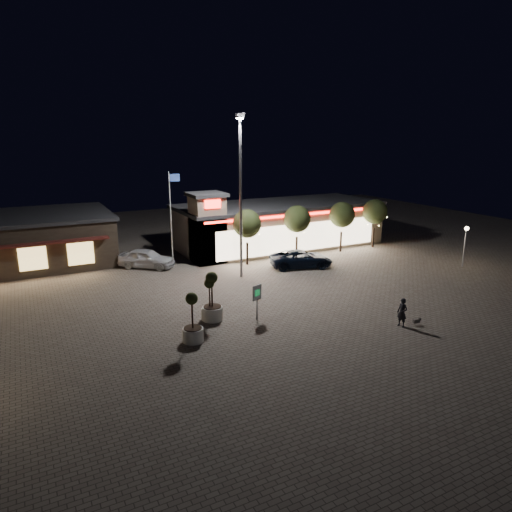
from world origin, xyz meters
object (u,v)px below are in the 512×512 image
pedestrian (402,313)px  planter_left (210,307)px  pickup_truck (301,259)px  valet_sign (257,296)px  white_sedan (147,258)px  planter_mid (193,327)px

pedestrian → planter_left: bearing=-134.6°
pedestrian → pickup_truck: bearing=161.2°
valet_sign → planter_left: bearing=152.2°
planter_left → valet_sign: size_ratio=1.19×
pickup_truck → pedestrian: size_ratio=3.10×
pedestrian → valet_sign: 8.51m
white_sedan → valet_sign: (3.07, -14.29, 0.73)m
planter_left → pickup_truck: bearing=32.6°
planter_mid → valet_sign: size_ratio=1.27×
pedestrian → planter_mid: size_ratio=0.61×
white_sedan → planter_left: planter_left is taller
pickup_truck → valet_sign: 12.05m
planter_mid → white_sedan: bearing=84.8°
pickup_truck → white_sedan: 13.04m
white_sedan → valet_sign: 14.63m
white_sedan → pedestrian: bearing=-113.0°
pickup_truck → planter_mid: (-13.04, -9.53, 0.13)m
planter_mid → valet_sign: (4.46, 1.11, 0.68)m
planter_left → planter_mid: 3.12m
pedestrian → planter_mid: (-11.49, 3.64, 0.01)m
pickup_truck → pedestrian: bearing=-169.6°
pedestrian → valet_sign: (-7.03, 4.75, 0.69)m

